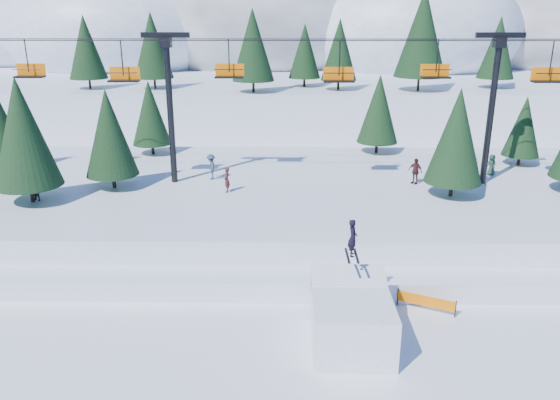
{
  "coord_description": "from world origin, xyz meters",
  "views": [
    {
      "loc": [
        -0.9,
        -19.41,
        13.81
      ],
      "look_at": [
        -1.26,
        6.0,
        5.2
      ],
      "focal_mm": 35.0,
      "sensor_mm": 36.0,
      "label": 1
    }
  ],
  "objects_px": {
    "chairlift": "(317,86)",
    "banner_near": "(426,301)",
    "jump_kicker": "(351,318)",
    "banner_far": "(491,289)"
  },
  "relations": [
    {
      "from": "chairlift",
      "to": "banner_near",
      "type": "xyz_separation_m",
      "value": [
        4.86,
        -13.68,
        -8.78
      ]
    },
    {
      "from": "jump_kicker",
      "to": "banner_far",
      "type": "height_order",
      "value": "jump_kicker"
    },
    {
      "from": "banner_far",
      "to": "chairlift",
      "type": "bearing_deg",
      "value": 124.62
    },
    {
      "from": "chairlift",
      "to": "banner_near",
      "type": "relative_size",
      "value": 17.67
    },
    {
      "from": "jump_kicker",
      "to": "banner_far",
      "type": "bearing_deg",
      "value": 28.75
    },
    {
      "from": "chairlift",
      "to": "jump_kicker",
      "type": "bearing_deg",
      "value": -87.06
    },
    {
      "from": "banner_far",
      "to": "banner_near",
      "type": "bearing_deg",
      "value": -159.44
    },
    {
      "from": "jump_kicker",
      "to": "chairlift",
      "type": "relative_size",
      "value": 0.12
    },
    {
      "from": "banner_near",
      "to": "banner_far",
      "type": "height_order",
      "value": "same"
    },
    {
      "from": "jump_kicker",
      "to": "banner_far",
      "type": "distance_m",
      "value": 8.76
    }
  ]
}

